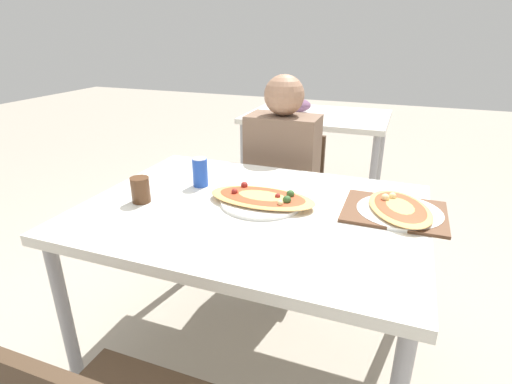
# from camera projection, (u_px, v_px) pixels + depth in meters

# --- Properties ---
(ground_plane) EXTENTS (14.00, 14.00, 0.00)m
(ground_plane) POSITION_uv_depth(u_px,v_px,m) (253.00, 358.00, 1.83)
(ground_plane) COLOR #9E9384
(dining_table) EXTENTS (1.29, 0.97, 0.76)m
(dining_table) POSITION_uv_depth(u_px,v_px,m) (252.00, 223.00, 1.56)
(dining_table) COLOR silver
(dining_table) RESTS_ON ground_plane
(chair_far_seated) EXTENTS (0.40, 0.40, 0.82)m
(chair_far_seated) POSITION_uv_depth(u_px,v_px,m) (286.00, 196.00, 2.38)
(chair_far_seated) COLOR #3F2D1E
(chair_far_seated) RESTS_ON ground_plane
(person_seated) EXTENTS (0.38, 0.25, 1.18)m
(person_seated) POSITION_uv_depth(u_px,v_px,m) (282.00, 166.00, 2.20)
(person_seated) COLOR #2D2D38
(person_seated) RESTS_ON ground_plane
(pizza_main) EXTENTS (0.43, 0.32, 0.06)m
(pizza_main) POSITION_uv_depth(u_px,v_px,m) (262.00, 199.00, 1.57)
(pizza_main) COLOR white
(pizza_main) RESTS_ON dining_table
(soda_can) EXTENTS (0.07, 0.07, 0.12)m
(soda_can) POSITION_uv_depth(u_px,v_px,m) (200.00, 172.00, 1.73)
(soda_can) COLOR #1E47B2
(soda_can) RESTS_ON dining_table
(drink_glass) EXTENTS (0.07, 0.07, 0.10)m
(drink_glass) POSITION_uv_depth(u_px,v_px,m) (141.00, 190.00, 1.57)
(drink_glass) COLOR #4C2D19
(drink_glass) RESTS_ON dining_table
(serving_tray) EXTENTS (0.37, 0.30, 0.01)m
(serving_tray) POSITION_uv_depth(u_px,v_px,m) (394.00, 212.00, 1.49)
(serving_tray) COLOR brown
(serving_tray) RESTS_ON dining_table
(pizza_second) EXTENTS (0.31, 0.39, 0.06)m
(pizza_second) POSITION_uv_depth(u_px,v_px,m) (399.00, 209.00, 1.48)
(pizza_second) COLOR white
(pizza_second) RESTS_ON dining_table
(background_table) EXTENTS (1.10, 0.80, 0.88)m
(background_table) POSITION_uv_depth(u_px,v_px,m) (312.00, 121.00, 3.22)
(background_table) COLOR silver
(background_table) RESTS_ON ground_plane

